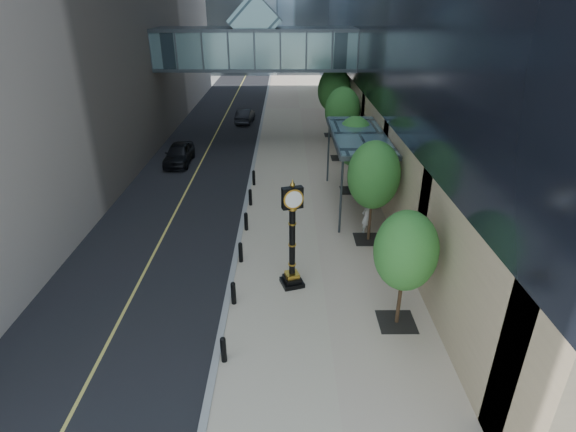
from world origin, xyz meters
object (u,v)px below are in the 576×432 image
object	(u,v)px
car_near	(179,154)
car_far	(245,116)
pedestrian	(367,217)
street_clock	(292,243)

from	to	relation	value
car_near	car_far	size ratio (longest dim) A/B	1.10
pedestrian	car_near	xyz separation A→B (m)	(-12.15, 11.20, -0.18)
street_clock	car_near	bearing A→B (deg)	99.81
pedestrian	car_near	bearing A→B (deg)	-67.29
car_near	car_far	world-z (taller)	car_near
street_clock	car_near	distance (m)	18.01
car_near	pedestrian	bearing A→B (deg)	-42.49
street_clock	car_far	world-z (taller)	street_clock
car_near	car_far	distance (m)	12.96
street_clock	car_near	world-z (taller)	street_clock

